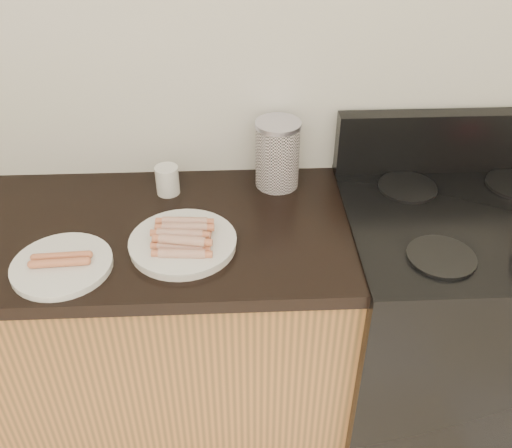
{
  "coord_description": "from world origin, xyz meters",
  "views": [
    {
      "loc": [
        0.07,
        0.38,
        1.86
      ],
      "look_at": [
        0.13,
        1.62,
        0.95
      ],
      "focal_mm": 40.0,
      "sensor_mm": 36.0,
      "label": 1
    }
  ],
  "objects_px": {
    "canister": "(277,154)",
    "mug": "(167,180)",
    "stove": "(449,330)",
    "main_plate": "(183,244)",
    "side_plate": "(62,265)"
  },
  "relations": [
    {
      "from": "side_plate",
      "to": "canister",
      "type": "bearing_deg",
      "value": 33.23
    },
    {
      "from": "canister",
      "to": "mug",
      "type": "xyz_separation_m",
      "value": [
        -0.34,
        -0.03,
        -0.06
      ]
    },
    {
      "from": "canister",
      "to": "mug",
      "type": "bearing_deg",
      "value": -174.3
    },
    {
      "from": "stove",
      "to": "mug",
      "type": "bearing_deg",
      "value": 167.69
    },
    {
      "from": "stove",
      "to": "canister",
      "type": "relative_size",
      "value": 4.24
    },
    {
      "from": "main_plate",
      "to": "canister",
      "type": "bearing_deg",
      "value": 47.97
    },
    {
      "from": "stove",
      "to": "canister",
      "type": "xyz_separation_m",
      "value": [
        -0.57,
        0.23,
        0.55
      ]
    },
    {
      "from": "side_plate",
      "to": "canister",
      "type": "distance_m",
      "value": 0.71
    },
    {
      "from": "stove",
      "to": "mug",
      "type": "relative_size",
      "value": 10.23
    },
    {
      "from": "main_plate",
      "to": "canister",
      "type": "xyz_separation_m",
      "value": [
        0.28,
        0.31,
        0.1
      ]
    },
    {
      "from": "side_plate",
      "to": "main_plate",
      "type": "bearing_deg",
      "value": 13.74
    },
    {
      "from": "mug",
      "to": "main_plate",
      "type": "bearing_deg",
      "value": -77.49
    },
    {
      "from": "main_plate",
      "to": "side_plate",
      "type": "xyz_separation_m",
      "value": [
        -0.31,
        -0.08,
        -0.0
      ]
    },
    {
      "from": "stove",
      "to": "main_plate",
      "type": "height_order",
      "value": "main_plate"
    },
    {
      "from": "stove",
      "to": "main_plate",
      "type": "bearing_deg",
      "value": -174.88
    }
  ]
}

